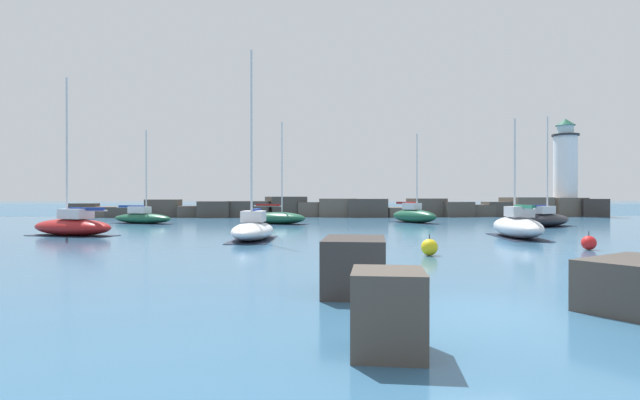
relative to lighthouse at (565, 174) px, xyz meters
The scene contains 14 objects.
ground_plane 62.43m from the lighthouse, 119.92° to the right, with size 600.00×600.00×0.00m, color #336084.
open_sea_beyond 67.38m from the lighthouse, 117.51° to the left, with size 400.00×116.00×0.01m.
breakwater_jetty 28.64m from the lighthouse, behind, with size 69.35×7.24×2.57m.
lighthouse is the anchor object (origin of this frame).
foreground_rocks 61.81m from the lighthouse, 118.43° to the right, with size 9.96×7.10×1.43m.
sailboat_moored_0 40.87m from the lighthouse, 122.20° to the right, with size 3.04×6.98×7.42m.
sailboat_moored_1 27.99m from the lighthouse, 121.81° to the right, with size 7.12×6.03×9.34m.
sailboat_moored_2 51.98m from the lighthouse, 136.87° to the right, with size 2.65×6.33×10.93m.
sailboat_moored_3 41.58m from the lighthouse, 153.95° to the right, with size 6.05×4.78×9.47m.
sailboat_moored_4 29.43m from the lighthouse, 145.65° to the right, with size 4.30×6.40×8.64m.
sailboat_moored_5 59.19m from the lighthouse, 147.51° to the right, with size 6.52×4.57×10.29m.
sailboat_moored_6 52.99m from the lighthouse, 161.45° to the right, with size 6.79×4.58×8.80m.
mooring_buoy_orange_near 52.80m from the lighthouse, 124.13° to the right, with size 0.71×0.71×0.91m.
mooring_buoy_far_side 46.99m from the lighthouse, 117.22° to the right, with size 0.67×0.67×0.87m.
Camera 1 is at (-3.96, -10.66, 2.49)m, focal length 28.00 mm.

